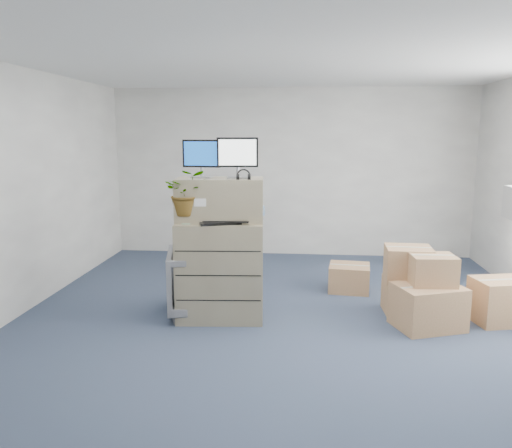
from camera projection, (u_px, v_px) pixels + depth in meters
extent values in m
plane|color=#252F44|center=(281.00, 333.00, 5.20)|extent=(7.00, 7.00, 0.00)
cube|color=#B4B1AB|center=(291.00, 173.00, 8.38)|extent=(6.00, 0.02, 2.80)
cube|color=gray|center=(220.00, 270.00, 5.55)|extent=(0.98, 0.64, 1.10)
cube|color=gray|center=(220.00, 200.00, 5.46)|extent=(0.98, 0.54, 0.47)
cube|color=#99999E|center=(202.00, 177.00, 5.46)|extent=(0.23, 0.18, 0.01)
cylinder|color=#99999E|center=(202.00, 172.00, 5.45)|extent=(0.04, 0.04, 0.10)
cube|color=black|center=(201.00, 154.00, 5.41)|extent=(0.42, 0.06, 0.30)
cube|color=navy|center=(201.00, 154.00, 5.40)|extent=(0.38, 0.03, 0.26)
cube|color=#99999E|center=(238.00, 178.00, 5.39)|extent=(0.25, 0.19, 0.02)
cylinder|color=#99999E|center=(238.00, 172.00, 5.38)|extent=(0.04, 0.04, 0.11)
cube|color=black|center=(238.00, 152.00, 5.35)|extent=(0.44, 0.08, 0.32)
cube|color=white|center=(238.00, 152.00, 5.33)|extent=(0.40, 0.05, 0.27)
torus|color=black|center=(244.00, 176.00, 5.25)|extent=(0.15, 0.03, 0.15)
cube|color=black|center=(225.00, 222.00, 5.34)|extent=(0.60, 0.40, 0.03)
ellipsoid|color=silver|center=(253.00, 222.00, 5.34)|extent=(0.12, 0.09, 0.04)
cylinder|color=#919499|center=(230.00, 208.00, 5.45)|extent=(0.09, 0.09, 0.30)
cube|color=silver|center=(216.00, 221.00, 5.46)|extent=(0.06, 0.05, 0.02)
cube|color=black|center=(216.00, 215.00, 5.45)|extent=(0.06, 0.03, 0.11)
cube|color=black|center=(252.00, 218.00, 5.52)|extent=(0.25, 0.21, 0.06)
cube|color=#3977C2|center=(253.00, 211.00, 5.49)|extent=(0.27, 0.17, 0.09)
cylinder|color=#95AD8B|center=(187.00, 222.00, 5.36)|extent=(0.20, 0.20, 0.02)
cylinder|color=#101A32|center=(187.00, 216.00, 5.35)|extent=(0.17, 0.17, 0.13)
imported|color=#1D5418|center=(187.00, 198.00, 5.31)|extent=(0.55, 0.59, 0.38)
imported|color=#58595D|center=(204.00, 278.00, 5.73)|extent=(0.95, 0.91, 0.83)
cube|color=#986E49|center=(428.00, 307.00, 5.31)|extent=(0.80, 0.71, 0.46)
cube|color=#986E49|center=(409.00, 296.00, 5.76)|extent=(0.56, 0.47, 0.40)
cube|color=#986E49|center=(349.00, 278.00, 6.58)|extent=(0.57, 0.53, 0.34)
cube|color=#986E49|center=(432.00, 270.00, 5.30)|extent=(0.48, 0.39, 0.32)
cube|color=#986E49|center=(408.00, 264.00, 5.63)|extent=(0.52, 0.47, 0.39)
cube|color=#986E49|center=(505.00, 301.00, 5.46)|extent=(0.76, 0.58, 0.49)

